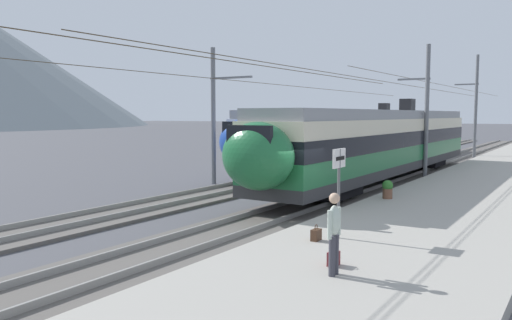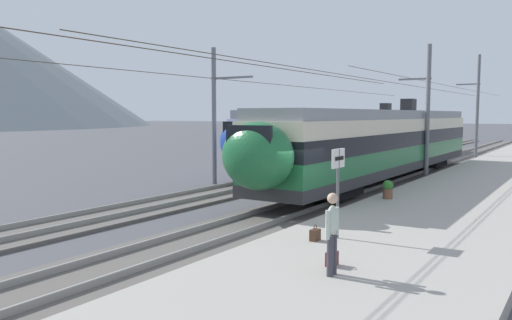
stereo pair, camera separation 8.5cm
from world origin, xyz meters
name	(u,v)px [view 1 (the left image)]	position (x,y,z in m)	size (l,w,h in m)	color
ground_plane	(290,223)	(0.00, 0.00, 0.00)	(400.00, 400.00, 0.00)	#4C4C51
platform_slab	(415,234)	(0.00, -4.15, 0.19)	(120.00, 6.10, 0.38)	#A39E93
track_near	(269,219)	(0.00, 0.80, 0.07)	(120.00, 3.00, 0.28)	#5B5651
track_far	(161,205)	(0.00, 5.86, 0.07)	(120.00, 3.00, 0.28)	#5B5651
train_near_platform	(382,141)	(11.34, 0.80, 2.22)	(25.70, 2.84, 4.27)	#2D2D30
train_far_track	(360,133)	(21.05, 5.86, 2.23)	(31.95, 2.96, 4.27)	#2D2D30
catenary_mast_mid	(425,110)	(14.13, -0.60, 3.89)	(44.37, 1.80, 7.46)	slate
catenary_mast_east	(475,106)	(28.77, -0.61, 4.30)	(44.37, 1.80, 8.31)	slate
catenary_mast_far_side	(216,113)	(6.34, 7.93, 3.73)	(44.37, 2.55, 7.06)	slate
platform_sign	(339,173)	(-2.40, -2.80, 2.11)	(0.70, 0.08, 2.37)	#59595B
passenger_walking	(334,229)	(-5.35, -4.01, 1.32)	(0.53, 0.22, 1.69)	#383842
handbag_beside_passenger	(334,258)	(-4.74, -3.73, 0.53)	(0.32, 0.18, 0.43)	maroon
handbag_near_sign	(316,235)	(-2.97, -2.44, 0.53)	(0.32, 0.18, 0.43)	#472D1E
potted_plant_platform_edge	(388,188)	(4.53, -1.80, 0.77)	(0.42, 0.42, 0.72)	brown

